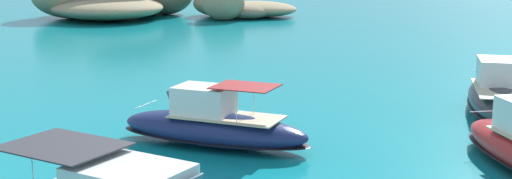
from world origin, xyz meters
name	(u,v)px	position (x,y,z in m)	size (l,w,h in m)	color
islet_small	(236,6)	(8.34, 67.72, 1.47)	(15.13, 13.45, 4.39)	#9E8966
motorboat_navy	(213,126)	(-2.13, 10.98, 0.89)	(8.96, 7.21, 2.81)	navy
motorboat_charcoal	(498,96)	(13.27, 13.86, 0.96)	(6.64, 10.13, 2.88)	#2D2D33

